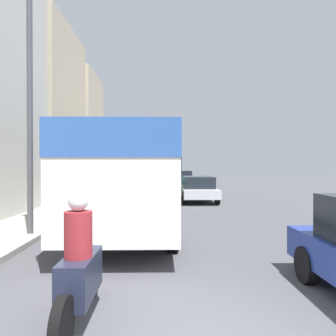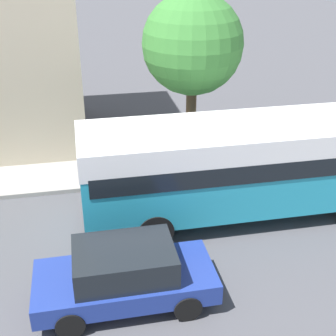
# 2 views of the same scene
# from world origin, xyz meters

# --- Properties ---
(bus_third_in_line) EXTENTS (2.65, 9.95, 2.90)m
(bus_third_in_line) POSITION_xyz_m (-1.76, 32.29, 1.90)
(bus_third_in_line) COLOR teal
(bus_third_in_line) RESTS_ON ground_plane
(car_crossing) EXTENTS (1.88, 4.11, 1.49)m
(car_crossing) POSITION_xyz_m (1.41, 28.17, 0.77)
(car_crossing) COLOR navy
(car_crossing) RESTS_ON ground_plane
(street_tree) EXTENTS (3.36, 3.36, 6.00)m
(street_tree) POSITION_xyz_m (-5.21, 31.32, 4.44)
(street_tree) COLOR brown
(street_tree) RESTS_ON sidewalk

